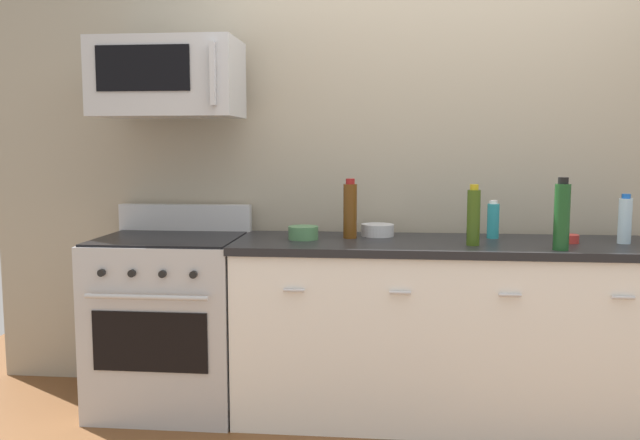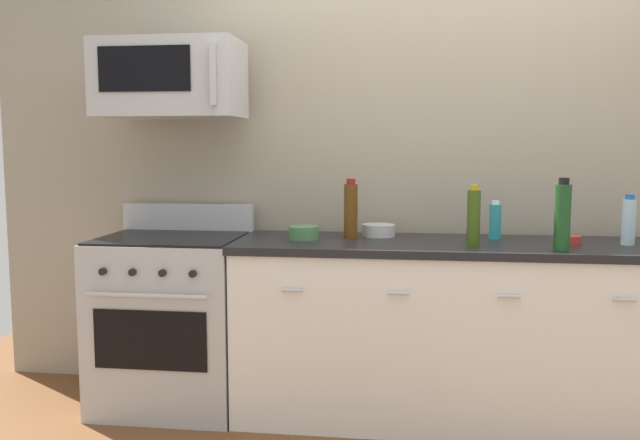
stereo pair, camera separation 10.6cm
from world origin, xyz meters
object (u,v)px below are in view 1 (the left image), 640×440
(bottle_olive_oil, at_px, (473,216))
(bowl_green_glaze, at_px, (303,232))
(microwave, at_px, (168,79))
(bowl_red_small, at_px, (568,238))
(bottle_wine_green, at_px, (562,216))
(bowl_steel_prep, at_px, (377,230))
(range_oven, at_px, (171,321))
(bottle_water_clear, at_px, (625,220))
(bottle_dish_soap, at_px, (493,220))
(bottle_wine_amber, at_px, (350,210))

(bottle_olive_oil, xyz_separation_m, bowl_green_glaze, (-0.85, 0.12, -0.11))
(microwave, relative_size, bowl_red_small, 7.26)
(bottle_wine_green, bearing_deg, bowl_steel_prep, 155.09)
(bottle_olive_oil, distance_m, bottle_wine_green, 0.40)
(range_oven, height_order, microwave, microwave)
(bottle_wine_green, bearing_deg, bowl_green_glaze, 169.26)
(microwave, relative_size, bowl_green_glaze, 4.79)
(range_oven, xyz_separation_m, bowl_red_small, (2.05, 0.01, 0.47))
(bowl_steel_prep, bearing_deg, bottle_water_clear, -7.08)
(bowl_red_small, bearing_deg, bottle_water_clear, 0.64)
(bowl_green_glaze, bearing_deg, bowl_red_small, 0.32)
(microwave, xyz_separation_m, bottle_olive_oil, (1.56, -0.17, -0.69))
(range_oven, bearing_deg, bottle_dish_soap, 4.74)
(bottle_olive_oil, height_order, bottle_wine_green, bottle_wine_green)
(range_oven, height_order, bottle_wine_amber, bottle_wine_amber)
(bottle_dish_soap, bearing_deg, bowl_red_small, -20.59)
(bottle_dish_soap, bearing_deg, bowl_green_glaze, -171.97)
(bowl_steel_prep, bearing_deg, bottle_dish_soap, -2.22)
(range_oven, distance_m, bottle_water_clear, 2.39)
(bottle_olive_oil, height_order, bowl_steel_prep, bottle_olive_oil)
(bowl_red_small, bearing_deg, bottle_dish_soap, 159.41)
(bottle_wine_green, height_order, bowl_red_small, bottle_wine_green)
(bowl_steel_prep, bearing_deg, bottle_wine_green, -24.91)
(bottle_water_clear, distance_m, bottle_dish_soap, 0.63)
(range_oven, bearing_deg, bottle_wine_green, -6.79)
(bowl_red_small, bearing_deg, bottle_wine_green, -112.13)
(range_oven, bearing_deg, bowl_green_glaze, 0.17)
(bottle_wine_green, xyz_separation_m, bowl_steel_prep, (-0.85, 0.40, -0.13))
(bottle_dish_soap, bearing_deg, bottle_wine_amber, -174.32)
(microwave, distance_m, bowl_red_small, 2.20)
(bottle_water_clear, height_order, bowl_steel_prep, bottle_water_clear)
(microwave, bearing_deg, bottle_water_clear, -0.80)
(range_oven, distance_m, bottle_olive_oil, 1.68)
(bottle_water_clear, bearing_deg, bottle_olive_oil, -169.84)
(bottle_dish_soap, height_order, bowl_green_glaze, bottle_dish_soap)
(microwave, distance_m, bottle_olive_oil, 1.72)
(bowl_green_glaze, xyz_separation_m, bowl_steel_prep, (0.38, 0.16, -0.00))
(bottle_wine_green, bearing_deg, bottle_water_clear, 33.72)
(bottle_water_clear, bearing_deg, bottle_dish_soap, 168.27)
(bowl_green_glaze, height_order, bowl_steel_prep, bowl_green_glaze)
(microwave, relative_size, bottle_dish_soap, 3.75)
(microwave, bearing_deg, range_oven, -90.29)
(microwave, bearing_deg, bowl_red_small, -0.98)
(bottle_wine_green, relative_size, bowl_green_glaze, 2.17)
(range_oven, bearing_deg, bottle_olive_oil, -4.48)
(bottle_olive_oil, height_order, bowl_red_small, bottle_olive_oil)
(bottle_olive_oil, distance_m, bottle_dish_soap, 0.30)
(bottle_wine_amber, relative_size, bottle_water_clear, 1.27)
(bowl_green_glaze, bearing_deg, bottle_olive_oil, -8.36)
(bottle_wine_amber, distance_m, bowl_steel_prep, 0.21)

